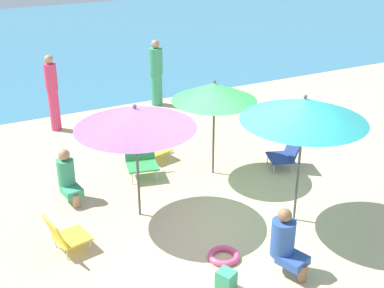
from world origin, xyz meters
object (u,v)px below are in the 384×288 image
(swim_ring, at_px, (224,256))
(beach_bag, at_px, (226,280))
(person_c, at_px, (67,176))
(person_d, at_px, (53,92))
(umbrella_green, at_px, (214,92))
(person_b, at_px, (286,242))
(beach_chair_d, at_px, (141,160))
(person_a, at_px, (156,73))
(umbrella_purple, at_px, (135,118))
(umbrella_teal, at_px, (304,110))
(beach_chair_a, at_px, (286,153))
(beach_chair_b, at_px, (64,235))
(beach_chair_c, at_px, (153,144))

(swim_ring, relative_size, beach_bag, 1.61)
(person_c, height_order, person_d, person_d)
(umbrella_green, height_order, person_b, umbrella_green)
(beach_chair_d, xyz_separation_m, person_a, (1.76, 3.41, 0.52))
(umbrella_purple, relative_size, umbrella_green, 1.04)
(umbrella_green, bearing_deg, person_c, 174.79)
(swim_ring, bearing_deg, umbrella_teal, 14.02)
(umbrella_purple, height_order, umbrella_green, umbrella_purple)
(person_b, distance_m, swim_ring, 0.94)
(beach_chair_d, xyz_separation_m, person_b, (0.68, -3.45, 0.17))
(person_c, xyz_separation_m, swim_ring, (1.51, -2.59, -0.40))
(umbrella_purple, bearing_deg, person_a, 63.76)
(umbrella_teal, xyz_separation_m, beach_chair_a, (0.95, 1.55, -1.56))
(beach_chair_b, bearing_deg, person_b, -46.55)
(umbrella_purple, xyz_separation_m, beach_chair_a, (3.08, 0.31, -1.37))
(umbrella_purple, xyz_separation_m, person_a, (2.29, 4.65, -0.84))
(beach_chair_a, bearing_deg, person_d, -29.18)
(person_a, bearing_deg, umbrella_teal, 2.38)
(umbrella_purple, bearing_deg, beach_chair_d, 66.95)
(umbrella_purple, relative_size, person_d, 1.11)
(umbrella_teal, relative_size, umbrella_green, 1.15)
(beach_chair_b, distance_m, person_b, 3.08)
(beach_chair_d, relative_size, person_b, 0.70)
(beach_chair_c, bearing_deg, person_b, -11.25)
(beach_chair_a, xyz_separation_m, swim_ring, (-2.45, -1.92, -0.26))
(beach_chair_a, relative_size, beach_chair_c, 0.95)
(person_a, bearing_deg, person_d, -75.24)
(beach_chair_b, xyz_separation_m, beach_bag, (1.64, -1.73, -0.15))
(umbrella_purple, relative_size, person_c, 2.06)
(umbrella_purple, height_order, beach_chair_d, umbrella_purple)
(beach_chair_c, xyz_separation_m, person_b, (0.20, -4.08, 0.21))
(umbrella_teal, bearing_deg, person_d, 114.78)
(beach_chair_c, height_order, beach_chair_d, beach_chair_d)
(beach_chair_a, bearing_deg, beach_chair_d, -1.10)
(umbrella_teal, height_order, beach_chair_b, umbrella_teal)
(beach_chair_b, relative_size, person_d, 0.37)
(beach_bag, bearing_deg, person_a, 73.97)
(beach_chair_c, height_order, person_b, person_b)
(umbrella_teal, bearing_deg, person_a, 88.36)
(beach_chair_d, height_order, swim_ring, beach_chair_d)
(person_a, relative_size, person_b, 1.72)
(beach_chair_a, distance_m, person_a, 4.44)
(umbrella_green, bearing_deg, umbrella_teal, -79.29)
(beach_chair_b, height_order, person_c, person_c)
(umbrella_teal, height_order, beach_chair_d, umbrella_teal)
(beach_chair_b, bearing_deg, umbrella_teal, -24.53)
(umbrella_purple, relative_size, person_b, 1.97)
(umbrella_purple, bearing_deg, umbrella_green, 22.97)
(beach_chair_b, relative_size, swim_ring, 1.38)
(beach_chair_d, bearing_deg, beach_chair_b, -35.36)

